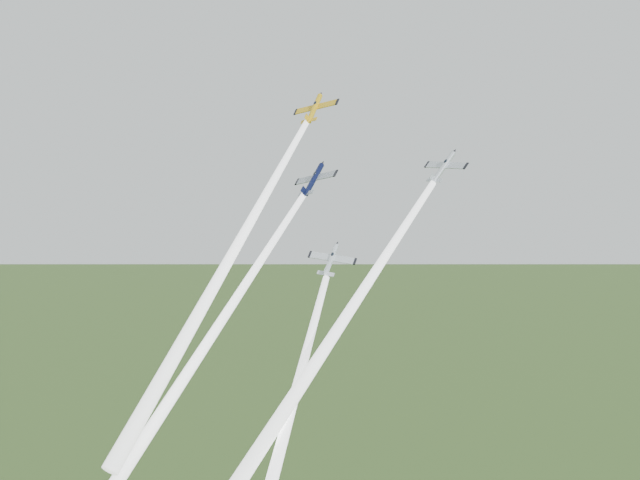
{
  "coord_description": "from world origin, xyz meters",
  "views": [
    {
      "loc": [
        54.14,
        -107.33,
        100.05
      ],
      "look_at": [
        0.0,
        -6.0,
        92.0
      ],
      "focal_mm": 45.0,
      "sensor_mm": 36.0,
      "label": 1
    }
  ],
  "objects_px": {
    "plane_silver_low": "(331,260)",
    "plane_silver_right": "(444,167)",
    "plane_navy": "(314,179)",
    "plane_yellow": "(314,108)"
  },
  "relations": [
    {
      "from": "plane_navy",
      "to": "plane_silver_right",
      "type": "xyz_separation_m",
      "value": [
        20.29,
        1.81,
        1.75
      ]
    },
    {
      "from": "plane_silver_right",
      "to": "plane_silver_low",
      "type": "height_order",
      "value": "plane_silver_right"
    },
    {
      "from": "plane_silver_low",
      "to": "plane_silver_right",
      "type": "bearing_deg",
      "value": 24.73
    },
    {
      "from": "plane_silver_right",
      "to": "plane_silver_low",
      "type": "distance_m",
      "value": 21.03
    },
    {
      "from": "plane_navy",
      "to": "plane_silver_right",
      "type": "bearing_deg",
      "value": 17.82
    },
    {
      "from": "plane_yellow",
      "to": "plane_silver_right",
      "type": "distance_m",
      "value": 25.57
    },
    {
      "from": "plane_silver_right",
      "to": "plane_navy",
      "type": "bearing_deg",
      "value": -154.85
    },
    {
      "from": "plane_navy",
      "to": "plane_yellow",
      "type": "bearing_deg",
      "value": 130.25
    },
    {
      "from": "plane_yellow",
      "to": "plane_silver_right",
      "type": "bearing_deg",
      "value": -6.11
    },
    {
      "from": "plane_silver_low",
      "to": "plane_yellow",
      "type": "bearing_deg",
      "value": 116.41
    }
  ]
}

